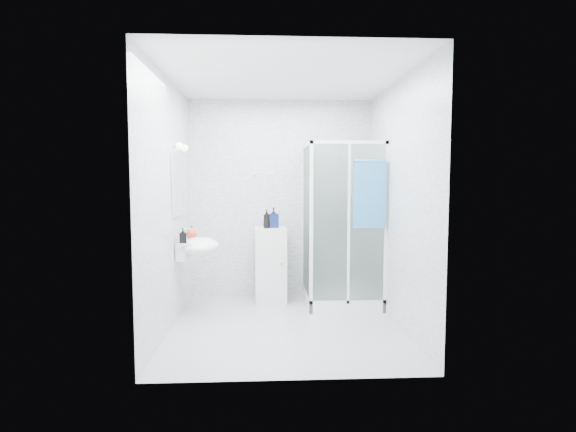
{
  "coord_description": "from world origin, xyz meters",
  "views": [
    {
      "loc": [
        -0.21,
        -4.66,
        1.55
      ],
      "look_at": [
        0.05,
        0.35,
        1.15
      ],
      "focal_mm": 28.0,
      "sensor_mm": 36.0,
      "label": 1
    }
  ],
  "objects": [
    {
      "name": "hand_towel",
      "position": [
        0.98,
        0.36,
        1.42
      ],
      "size": [
        0.37,
        0.05,
        0.78
      ],
      "color": "teal",
      "rests_on": "shower_enclosure"
    },
    {
      "name": "mirror",
      "position": [
        -1.19,
        0.45,
        1.5
      ],
      "size": [
        0.02,
        0.6,
        0.7
      ],
      "primitive_type": "cube",
      "color": "white",
      "rests_on": "room"
    },
    {
      "name": "shower_enclosure",
      "position": [
        0.67,
        0.77,
        0.45
      ],
      "size": [
        0.9,
        0.95,
        2.0
      ],
      "color": "white",
      "rests_on": "ground"
    },
    {
      "name": "wall_basin",
      "position": [
        -0.99,
        0.45,
        0.8
      ],
      "size": [
        0.46,
        0.56,
        0.35
      ],
      "color": "white",
      "rests_on": "ground"
    },
    {
      "name": "vanity_lights",
      "position": [
        -1.14,
        0.45,
        1.92
      ],
      "size": [
        0.1,
        0.4,
        0.08
      ],
      "color": "silver",
      "rests_on": "room"
    },
    {
      "name": "shampoo_bottle_a",
      "position": [
        -0.19,
        0.94,
        1.07
      ],
      "size": [
        0.1,
        0.1,
        0.24
      ],
      "primitive_type": "imported",
      "rotation": [
        0.0,
        0.0,
        0.06
      ],
      "color": "black",
      "rests_on": "storage_cabinet"
    },
    {
      "name": "room",
      "position": [
        0.0,
        0.0,
        1.3
      ],
      "size": [
        2.4,
        2.6,
        2.6
      ],
      "color": "white",
      "rests_on": "ground"
    },
    {
      "name": "soap_dispenser_orange",
      "position": [
        -1.07,
        0.62,
        0.94
      ],
      "size": [
        0.13,
        0.13,
        0.16
      ],
      "primitive_type": "imported",
      "rotation": [
        0.0,
        0.0,
        0.02
      ],
      "color": "#B93C15",
      "rests_on": "wall_basin"
    },
    {
      "name": "soap_dispenser_black",
      "position": [
        -1.11,
        0.28,
        0.94
      ],
      "size": [
        0.08,
        0.08,
        0.16
      ],
      "primitive_type": "imported",
      "rotation": [
        0.0,
        0.0,
        0.13
      ],
      "color": "black",
      "rests_on": "wall_basin"
    },
    {
      "name": "storage_cabinet",
      "position": [
        -0.14,
        1.0,
        0.48
      ],
      "size": [
        0.4,
        0.42,
        0.95
      ],
      "rotation": [
        0.0,
        0.0,
        0.03
      ],
      "color": "silver",
      "rests_on": "ground"
    },
    {
      "name": "shampoo_bottle_b",
      "position": [
        -0.1,
        0.99,
        1.08
      ],
      "size": [
        0.13,
        0.13,
        0.26
      ],
      "primitive_type": "imported",
      "rotation": [
        0.0,
        0.0,
        0.1
      ],
      "color": "#0D1A51",
      "rests_on": "storage_cabinet"
    },
    {
      "name": "wall_hooks",
      "position": [
        -0.25,
        1.26,
        1.62
      ],
      "size": [
        0.23,
        0.06,
        0.03
      ],
      "color": "silver",
      "rests_on": "room"
    }
  ]
}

